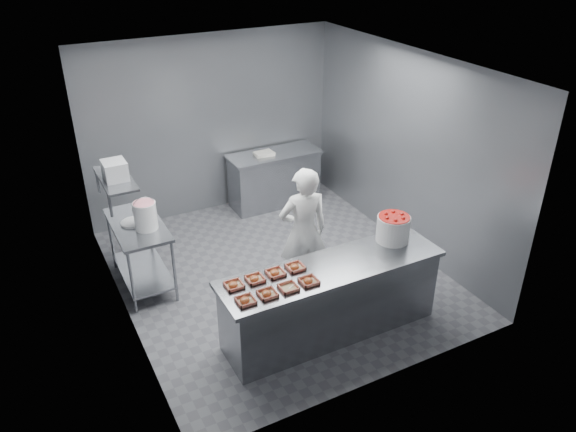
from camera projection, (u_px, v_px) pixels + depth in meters
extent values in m
plane|color=#4C4C51|center=(278.00, 273.00, 7.60)|extent=(4.50, 4.50, 0.00)
plane|color=white|center=(276.00, 65.00, 6.27)|extent=(4.50, 4.50, 0.00)
cube|color=slate|center=(212.00, 126.00, 8.69)|extent=(4.00, 0.04, 2.80)
cube|color=slate|center=(113.00, 215.00, 6.12)|extent=(0.04, 4.50, 2.80)
cube|color=slate|center=(406.00, 151.00, 7.76)|extent=(0.04, 4.50, 2.80)
cube|color=slate|center=(333.00, 268.00, 6.13)|extent=(2.60, 0.70, 0.05)
cube|color=slate|center=(331.00, 301.00, 6.35)|extent=(2.50, 0.64, 0.85)
cube|color=slate|center=(137.00, 225.00, 6.98)|extent=(0.60, 1.20, 0.04)
cube|color=slate|center=(144.00, 271.00, 7.30)|extent=(0.56, 1.15, 0.03)
cylinder|color=slate|center=(132.00, 283.00, 6.64)|extent=(0.04, 0.04, 0.88)
cylinder|color=slate|center=(175.00, 271.00, 6.85)|extent=(0.04, 0.04, 0.88)
cylinder|color=slate|center=(111.00, 240.00, 7.51)|extent=(0.04, 0.04, 0.88)
cylinder|color=slate|center=(150.00, 231.00, 7.73)|extent=(0.04, 0.04, 0.88)
cube|color=slate|center=(274.00, 155.00, 9.03)|extent=(1.50, 0.60, 0.05)
cube|color=slate|center=(274.00, 180.00, 9.25)|extent=(1.44, 0.55, 0.85)
cube|color=slate|center=(115.00, 179.00, 6.59)|extent=(0.35, 0.90, 0.03)
cube|color=tan|center=(246.00, 301.00, 5.55)|extent=(0.18, 0.18, 0.04)
cube|color=white|center=(249.00, 299.00, 5.58)|extent=(0.10, 0.06, 0.00)
ellipsoid|color=#B45E2D|center=(245.00, 300.00, 5.54)|extent=(0.10, 0.10, 0.05)
cube|color=tan|center=(267.00, 294.00, 5.64)|extent=(0.18, 0.18, 0.04)
cube|color=white|center=(271.00, 293.00, 5.68)|extent=(0.10, 0.06, 0.00)
ellipsoid|color=#B45E2D|center=(267.00, 293.00, 5.63)|extent=(0.10, 0.10, 0.05)
cube|color=tan|center=(289.00, 287.00, 5.74)|extent=(0.18, 0.18, 0.04)
cube|color=white|center=(292.00, 286.00, 5.78)|extent=(0.10, 0.06, 0.00)
cube|color=tan|center=(309.00, 281.00, 5.84)|extent=(0.18, 0.18, 0.04)
cube|color=white|center=(312.00, 280.00, 5.87)|extent=(0.10, 0.06, 0.00)
ellipsoid|color=#B45E2D|center=(308.00, 281.00, 5.83)|extent=(0.10, 0.10, 0.05)
cube|color=tan|center=(234.00, 285.00, 5.78)|extent=(0.18, 0.18, 0.04)
cube|color=white|center=(237.00, 284.00, 5.81)|extent=(0.10, 0.06, 0.00)
ellipsoid|color=#B45E2D|center=(233.00, 285.00, 5.77)|extent=(0.10, 0.10, 0.05)
cube|color=tan|center=(255.00, 279.00, 5.87)|extent=(0.18, 0.18, 0.04)
cube|color=white|center=(258.00, 278.00, 5.91)|extent=(0.10, 0.06, 0.00)
ellipsoid|color=#B45E2D|center=(254.00, 278.00, 5.87)|extent=(0.10, 0.10, 0.05)
cube|color=tan|center=(276.00, 273.00, 5.97)|extent=(0.18, 0.18, 0.04)
cube|color=white|center=(279.00, 272.00, 6.01)|extent=(0.10, 0.06, 0.00)
ellipsoid|color=#B45E2D|center=(275.00, 272.00, 5.96)|extent=(0.10, 0.10, 0.05)
cube|color=tan|center=(295.00, 267.00, 6.07)|extent=(0.18, 0.18, 0.04)
cube|color=white|center=(298.00, 266.00, 6.11)|extent=(0.10, 0.06, 0.00)
ellipsoid|color=#B45E2D|center=(295.00, 267.00, 6.06)|extent=(0.10, 0.10, 0.05)
imported|color=white|center=(303.00, 232.00, 6.89)|extent=(0.68, 0.51, 1.70)
cylinder|color=silver|center=(393.00, 229.00, 6.54)|extent=(0.39, 0.39, 0.31)
cylinder|color=red|center=(394.00, 218.00, 6.47)|extent=(0.36, 0.36, 0.04)
cylinder|color=silver|center=(145.00, 216.00, 6.78)|extent=(0.28, 0.28, 0.35)
cylinder|color=#E07083|center=(144.00, 203.00, 6.70)|extent=(0.26, 0.26, 0.02)
torus|color=slate|center=(144.00, 208.00, 6.73)|extent=(0.29, 0.01, 0.29)
cylinder|color=silver|center=(133.00, 222.00, 6.97)|extent=(0.36, 0.36, 0.02)
cube|color=#CCB28C|center=(139.00, 207.00, 7.34)|extent=(0.16, 0.15, 0.02)
cube|color=gray|center=(115.00, 170.00, 6.49)|extent=(0.26, 0.30, 0.22)
cube|color=silver|center=(264.00, 154.00, 8.94)|extent=(0.31, 0.24, 0.05)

